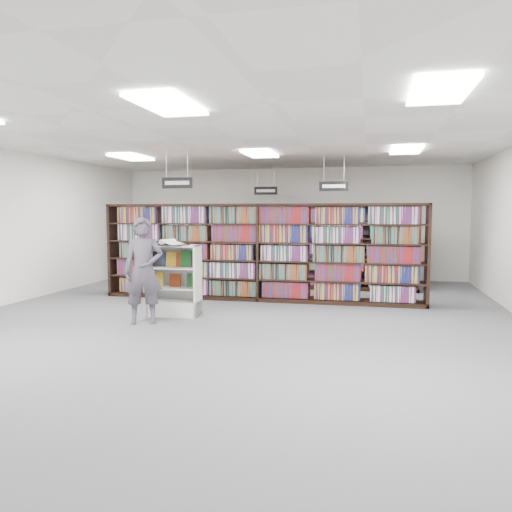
% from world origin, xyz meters
% --- Properties ---
extents(floor, '(12.00, 12.00, 0.00)m').
position_xyz_m(floor, '(0.00, 0.00, 0.00)').
color(floor, '#58585E').
rests_on(floor, ground).
extents(ceiling, '(10.00, 12.00, 0.10)m').
position_xyz_m(ceiling, '(0.00, 0.00, 3.20)').
color(ceiling, silver).
rests_on(ceiling, wall_back).
extents(wall_back, '(10.00, 0.10, 3.20)m').
position_xyz_m(wall_back, '(0.00, 6.00, 1.60)').
color(wall_back, white).
rests_on(wall_back, ground).
extents(bookshelf_row_near, '(7.00, 0.60, 2.10)m').
position_xyz_m(bookshelf_row_near, '(0.00, 2.00, 1.05)').
color(bookshelf_row_near, black).
rests_on(bookshelf_row_near, floor).
extents(bookshelf_row_mid, '(7.00, 0.60, 2.10)m').
position_xyz_m(bookshelf_row_mid, '(0.00, 4.00, 1.05)').
color(bookshelf_row_mid, black).
rests_on(bookshelf_row_mid, floor).
extents(bookshelf_row_far, '(7.00, 0.60, 2.10)m').
position_xyz_m(bookshelf_row_far, '(0.00, 5.70, 1.05)').
color(bookshelf_row_far, black).
rests_on(bookshelf_row_far, floor).
extents(aisle_sign_left, '(0.65, 0.02, 0.80)m').
position_xyz_m(aisle_sign_left, '(-1.50, 1.00, 2.53)').
color(aisle_sign_left, '#B2B2B7').
rests_on(aisle_sign_left, ceiling).
extents(aisle_sign_right, '(0.65, 0.02, 0.80)m').
position_xyz_m(aisle_sign_right, '(1.50, 3.00, 2.53)').
color(aisle_sign_right, '#B2B2B7').
rests_on(aisle_sign_right, ceiling).
extents(aisle_sign_center, '(0.65, 0.02, 0.80)m').
position_xyz_m(aisle_sign_center, '(-0.50, 5.00, 2.53)').
color(aisle_sign_center, '#B2B2B7').
rests_on(aisle_sign_center, ceiling).
extents(troffer_front_center, '(0.60, 1.20, 0.04)m').
position_xyz_m(troffer_front_center, '(0.00, -3.00, 3.16)').
color(troffer_front_center, white).
rests_on(troffer_front_center, ceiling).
extents(troffer_front_right, '(0.60, 1.20, 0.04)m').
position_xyz_m(troffer_front_right, '(3.00, -3.00, 3.16)').
color(troffer_front_right, white).
rests_on(troffer_front_right, ceiling).
extents(troffer_back_left, '(0.60, 1.20, 0.04)m').
position_xyz_m(troffer_back_left, '(-3.00, 2.00, 3.16)').
color(troffer_back_left, white).
rests_on(troffer_back_left, ceiling).
extents(troffer_back_center, '(0.60, 1.20, 0.04)m').
position_xyz_m(troffer_back_center, '(0.00, 2.00, 3.16)').
color(troffer_back_center, white).
rests_on(troffer_back_center, ceiling).
extents(troffer_back_right, '(0.60, 1.20, 0.04)m').
position_xyz_m(troffer_back_right, '(3.00, 2.00, 3.16)').
color(troffer_back_right, white).
rests_on(troffer_back_right, ceiling).
extents(endcap_display, '(0.97, 0.52, 1.32)m').
position_xyz_m(endcap_display, '(-1.20, 0.06, 0.46)').
color(endcap_display, silver).
rests_on(endcap_display, floor).
extents(open_book, '(0.78, 0.61, 0.13)m').
position_xyz_m(open_book, '(-1.27, -0.05, 1.35)').
color(open_book, black).
rests_on(open_book, endcap_display).
extents(shopper, '(0.78, 0.65, 1.83)m').
position_xyz_m(shopper, '(-1.46, -0.70, 0.92)').
color(shopper, '#4C4852').
rests_on(shopper, floor).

